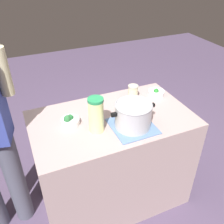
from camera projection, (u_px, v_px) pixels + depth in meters
name	position (u px, v px, depth m)	size (l,w,h in m)	color
ground_plane	(112.00, 194.00, 2.32)	(8.00, 8.00, 0.00)	#4F405A
counter_slab	(112.00, 160.00, 2.08)	(1.20, 0.71, 0.87)	gray
dish_cloth	(132.00, 126.00, 1.75)	(0.29, 0.31, 0.01)	#5776A1
cooking_pot	(133.00, 115.00, 1.69)	(0.33, 0.26, 0.18)	#B7B7BC
lemonade_pitcher	(96.00, 115.00, 1.65)	(0.11, 0.11, 0.25)	#E7F095
mason_jar	(133.00, 92.00, 2.04)	(0.08, 0.08, 0.12)	beige
broccoli_bowl_front	(70.00, 121.00, 1.76)	(0.13, 0.13, 0.08)	silver
broccoli_bowl_center	(156.00, 93.00, 2.10)	(0.13, 0.13, 0.07)	silver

